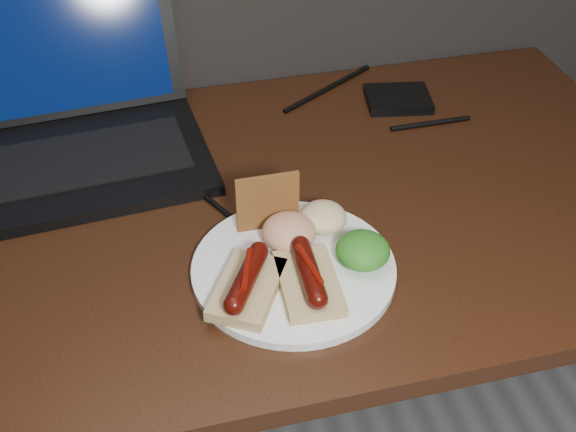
{
  "coord_description": "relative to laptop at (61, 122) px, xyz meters",
  "views": [
    {
      "loc": [
        -0.09,
        0.58,
        1.4
      ],
      "look_at": [
        0.08,
        1.26,
        0.82
      ],
      "focal_mm": 45.0,
      "sensor_mm": 36.0,
      "label": 1
    }
  ],
  "objects": [
    {
      "name": "bread_sausage_left",
      "position": [
        0.21,
        -0.39,
        -0.02
      ],
      "size": [
        0.12,
        0.13,
        0.04
      ],
      "color": "#D6C37D",
      "rests_on": "plate"
    },
    {
      "name": "salad_greens",
      "position": [
        0.37,
        -0.37,
        -0.02
      ],
      "size": [
        0.07,
        0.07,
        0.04
      ],
      "primitive_type": "ellipsoid",
      "color": "#145110",
      "rests_on": "plate"
    },
    {
      "name": "salsa_mound",
      "position": [
        0.28,
        -0.31,
        -0.02
      ],
      "size": [
        0.07,
        0.07,
        0.04
      ],
      "primitive_type": "ellipsoid",
      "color": "#A51610",
      "rests_on": "plate"
    },
    {
      "name": "crispbread",
      "position": [
        0.26,
        -0.27,
        0.0
      ],
      "size": [
        0.08,
        0.01,
        0.08
      ],
      "primitive_type": "cube",
      "color": "brown",
      "rests_on": "plate"
    },
    {
      "name": "laptop",
      "position": [
        0.0,
        0.0,
        0.0
      ],
      "size": [
        0.44,
        0.38,
        0.25
      ],
      "color": "black",
      "rests_on": "desk"
    },
    {
      "name": "coleslaw_mound",
      "position": [
        0.34,
        -0.29,
        -0.02
      ],
      "size": [
        0.06,
        0.06,
        0.04
      ],
      "primitive_type": "ellipsoid",
      "color": "beige",
      "rests_on": "plate"
    },
    {
      "name": "desk",
      "position": [
        0.2,
        -0.21,
        -0.14
      ],
      "size": [
        1.4,
        0.7,
        0.75
      ],
      "color": "#36180D",
      "rests_on": "ground"
    },
    {
      "name": "plate",
      "position": [
        0.28,
        -0.35,
        -0.05
      ],
      "size": [
        0.33,
        0.33,
        0.01
      ],
      "primitive_type": "cylinder",
      "rotation": [
        0.0,
        0.0,
        0.32
      ],
      "color": "white",
      "rests_on": "desk"
    },
    {
      "name": "bread_sausage_center",
      "position": [
        0.29,
        -0.4,
        -0.02
      ],
      "size": [
        0.08,
        0.12,
        0.04
      ],
      "color": "#D6C37D",
      "rests_on": "plate"
    },
    {
      "name": "hard_drive",
      "position": [
        0.56,
        0.01,
        -0.04
      ],
      "size": [
        0.12,
        0.11,
        0.02
      ],
      "primitive_type": "cube",
      "rotation": [
        0.0,
        0.0,
        -0.18
      ],
      "color": "black",
      "rests_on": "desk"
    },
    {
      "name": "desk_cables",
      "position": [
        0.22,
        -0.05,
        -0.05
      ],
      "size": [
        0.94,
        0.37,
        0.01
      ],
      "color": "black",
      "rests_on": "desk"
    }
  ]
}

